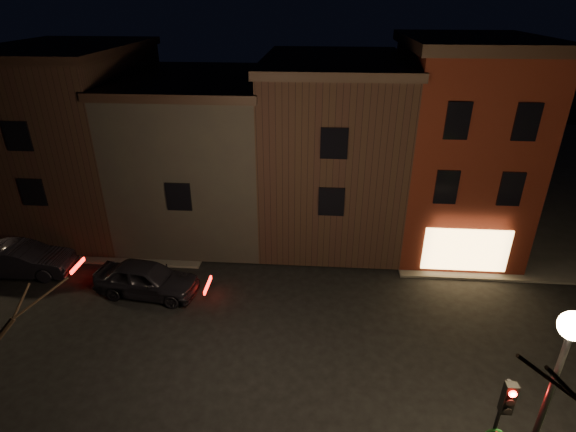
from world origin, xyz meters
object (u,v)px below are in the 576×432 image
object	(u,v)px
traffic_signal	(499,422)
street_lamp_near	(559,367)
parked_car_a	(147,279)
parked_car_b	(21,260)

from	to	relation	value
traffic_signal	street_lamp_near	bearing A→B (deg)	-39.37
street_lamp_near	parked_car_a	distance (m)	16.25
street_lamp_near	parked_car_a	xyz separation A→B (m)	(-12.94, 8.80, -4.38)
street_lamp_near	parked_car_a	world-z (taller)	street_lamp_near
street_lamp_near	parked_car_b	xyz separation A→B (m)	(-19.61, 9.90, -4.38)
traffic_signal	parked_car_a	size ratio (longest dim) A/B	0.87
parked_car_b	street_lamp_near	bearing A→B (deg)	-120.86
parked_car_b	parked_car_a	bearing A→B (deg)	-103.46
traffic_signal	parked_car_a	xyz separation A→B (m)	(-12.34, 8.31, -2.01)
street_lamp_near	traffic_signal	size ratio (longest dim) A/B	1.60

